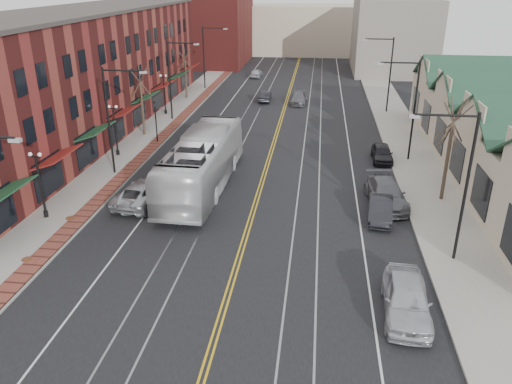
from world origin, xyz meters
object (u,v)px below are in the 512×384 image
(transit_bus, at_px, (202,162))
(parked_car_b, at_px, (380,209))
(parked_car_c, at_px, (386,193))
(parked_suv, at_px, (143,192))
(parked_car_a, at_px, (407,299))
(parked_car_d, at_px, (382,153))

(transit_bus, bearing_deg, parked_car_b, 165.07)
(parked_car_b, relative_size, parked_car_c, 0.75)
(parked_car_c, bearing_deg, parked_suv, -180.00)
(parked_car_c, bearing_deg, parked_car_a, -98.54)
(parked_suv, xyz_separation_m, parked_car_a, (15.72, -10.23, 0.08))
(parked_car_a, bearing_deg, parked_car_d, 90.42)
(parked_car_b, bearing_deg, parked_car_d, 89.78)
(parked_car_a, xyz_separation_m, parked_car_b, (-0.15, 9.76, -0.17))
(parked_car_b, height_order, parked_car_c, parked_car_c)
(parked_car_a, distance_m, parked_car_d, 20.80)
(parked_car_a, bearing_deg, transit_bus, 136.11)
(transit_bus, relative_size, parked_car_d, 3.53)
(transit_bus, bearing_deg, parked_car_a, 134.18)
(parked_suv, bearing_deg, parked_car_a, 154.02)
(parked_car_c, bearing_deg, parked_car_b, -110.98)
(parked_car_b, height_order, parked_car_d, same)
(transit_bus, xyz_separation_m, parked_car_d, (13.40, 7.44, -1.27))
(parked_car_c, bearing_deg, transit_bus, 167.80)
(parked_car_a, distance_m, parked_car_b, 9.76)
(parked_suv, relative_size, parked_car_d, 1.39)
(parked_suv, xyz_separation_m, parked_car_c, (16.16, 1.82, 0.03))
(parked_car_d, bearing_deg, parked_car_a, -92.85)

